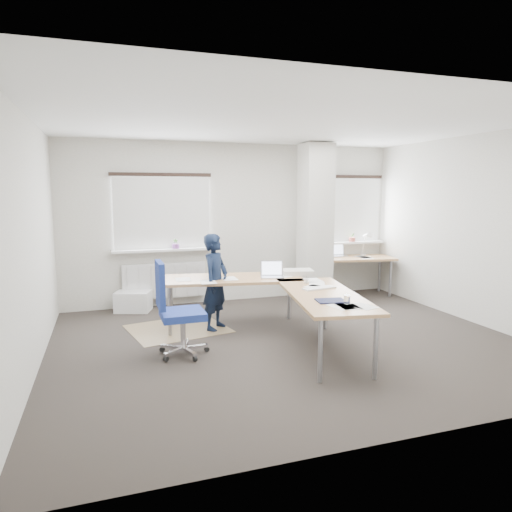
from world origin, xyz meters
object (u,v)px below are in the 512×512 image
object	(u,v)px
desk_side	(355,259)
person	(215,282)
desk_main	(278,287)
task_chair	(179,330)

from	to	relation	value
desk_side	person	size ratio (longest dim) A/B	1.09
desk_main	person	size ratio (longest dim) A/B	2.17
person	desk_side	bearing A→B (deg)	-26.56
task_chair	desk_side	bearing A→B (deg)	30.66
desk_side	task_chair	distance (m)	4.32
desk_main	task_chair	world-z (taller)	task_chair
desk_side	task_chair	bearing A→B (deg)	-139.10
desk_main	task_chair	size ratio (longest dim) A/B	2.57
desk_side	desk_main	bearing A→B (deg)	-130.13
desk_main	task_chair	bearing A→B (deg)	-158.71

